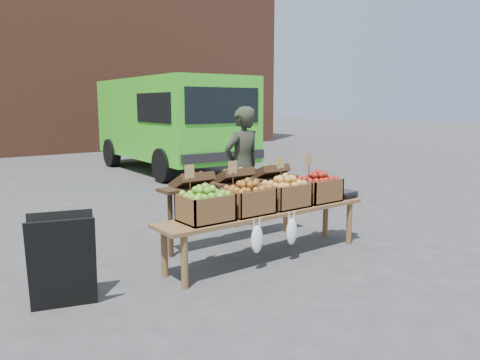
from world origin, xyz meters
TOP-DOWN VIEW (x-y plane):
  - ground at (0.00, 0.00)m, footprint 80.00×80.00m
  - delivery_van at (3.30, 7.15)m, footprint 2.66×5.43m
  - vendor at (1.33, 1.53)m, footprint 0.66×0.46m
  - chalkboard_sign at (-1.63, 0.22)m, footprint 0.62×0.45m
  - back_table at (0.68, 0.87)m, footprint 2.10×0.44m
  - display_bench at (0.62, 0.15)m, footprint 2.70×0.56m
  - crate_golden_apples at (-0.21, 0.15)m, footprint 0.50×0.40m
  - crate_russet_pears at (0.34, 0.15)m, footprint 0.50×0.40m
  - crate_red_apples at (0.89, 0.15)m, footprint 0.50×0.40m
  - crate_green_apples at (1.44, 0.15)m, footprint 0.50×0.40m
  - weighing_scale at (1.87, 0.15)m, footprint 0.34×0.30m

SIDE VIEW (x-z plane):
  - ground at x=0.00m, z-range 0.00..0.00m
  - display_bench at x=0.62m, z-range 0.00..0.57m
  - chalkboard_sign at x=-1.63m, z-range 0.00..0.84m
  - back_table at x=0.68m, z-range 0.00..1.04m
  - weighing_scale at x=1.87m, z-range 0.57..0.65m
  - crate_golden_apples at x=-0.21m, z-range 0.57..0.85m
  - crate_russet_pears at x=0.34m, z-range 0.57..0.85m
  - crate_red_apples at x=0.89m, z-range 0.57..0.85m
  - crate_green_apples at x=1.44m, z-range 0.57..0.85m
  - vendor at x=1.33m, z-range 0.00..1.72m
  - delivery_van at x=3.30m, z-range 0.00..2.39m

